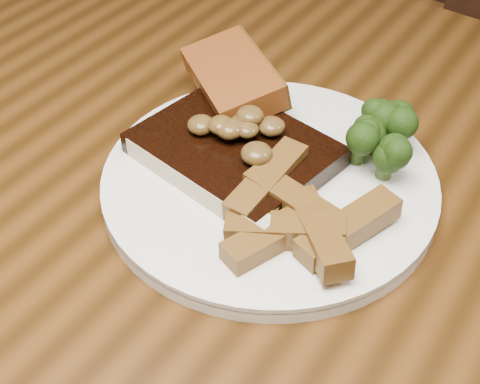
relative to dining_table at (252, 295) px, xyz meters
The scene contains 8 objects.
dining_table is the anchor object (origin of this frame).
plate 0.11m from the dining_table, 104.87° to the left, with size 0.28×0.28×0.01m, color white.
steak 0.13m from the dining_table, 137.60° to the left, with size 0.16×0.12×0.02m, color black.
steak_bone 0.12m from the dining_table, 167.92° to the right, with size 0.16×0.01×0.02m, color #BFB394.
mushroom_pile 0.16m from the dining_table, 136.11° to the left, with size 0.07×0.07×0.03m, color brown, non-canonical shape.
garlic_bread 0.19m from the dining_table, 130.61° to the left, with size 0.11×0.06×0.02m, color brown.
potato_wedges 0.13m from the dining_table, 26.93° to the left, with size 0.12×0.12×0.02m, color brown, non-canonical shape.
broccoli_cluster 0.17m from the dining_table, 65.40° to the left, with size 0.08×0.08×0.04m, color #1A360C, non-canonical shape.
Camera 1 is at (0.20, -0.32, 1.14)m, focal length 50.00 mm.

